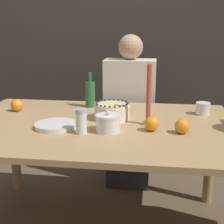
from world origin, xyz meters
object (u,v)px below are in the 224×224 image
Objects in this scene: sugar_bowl at (108,123)px; person_man_blue_shirt at (129,121)px; sugar_shaker at (81,121)px; candle at (149,100)px; cake at (112,111)px; bottle at (90,94)px.

sugar_bowl is 0.11× the size of person_man_blue_shirt.
sugar_shaker is 0.38× the size of candle.
bottle is (-0.19, 0.28, 0.05)m from cake.
cake is 0.32m from sugar_shaker.
bottle is at bearing 124.57° from cake.
person_man_blue_shirt is (-0.16, 0.73, -0.35)m from candle.
candle reaches higher than sugar_bowl.
cake is 1.63× the size of sugar_shaker.
sugar_bowl is 0.28m from candle.
candle is 1.42× the size of bottle.
sugar_shaker is 0.11× the size of person_man_blue_shirt.
sugar_shaker is at bearing -112.30° from cake.
bottle is (-0.20, 0.52, 0.05)m from sugar_bowl.
cake is 0.88× the size of bottle.
sugar_bowl is 1.02× the size of sugar_shaker.
sugar_bowl is 0.56m from bottle.
bottle reaches higher than sugar_shaker.
bottle is 0.53m from person_man_blue_shirt.
sugar_bowl is 0.39× the size of candle.
person_man_blue_shirt is (0.06, 0.64, -0.25)m from cake.
sugar_shaker is at bearing -82.97° from bottle.
sugar_bowl is (0.01, -0.24, 0.00)m from cake.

